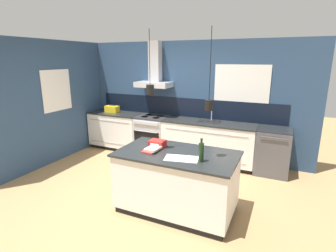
{
  "coord_description": "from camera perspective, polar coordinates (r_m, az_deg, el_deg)",
  "views": [
    {
      "loc": [
        2.14,
        -3.57,
        2.22
      ],
      "look_at": [
        0.25,
        0.53,
        1.05
      ],
      "focal_mm": 28.0,
      "sensor_mm": 36.0,
      "label": 1
    }
  ],
  "objects": [
    {
      "name": "ground_plane",
      "position": [
        4.72,
        -5.67,
        -13.64
      ],
      "size": [
        16.0,
        16.0,
        0.0
      ],
      "primitive_type": "plane",
      "color": "#A87F51",
      "rests_on": "ground"
    },
    {
      "name": "book_stack",
      "position": [
        3.83,
        -3.46,
        -5.1
      ],
      "size": [
        0.22,
        0.3,
        0.05
      ],
      "color": "#B2332D",
      "rests_on": "kitchen_island"
    },
    {
      "name": "wall_left",
      "position": [
        6.32,
        -22.12,
        5.13
      ],
      "size": [
        0.08,
        3.8,
        2.6
      ],
      "color": "navy",
      "rests_on": "ground_plane"
    },
    {
      "name": "oven_range",
      "position": [
        6.22,
        -3.35,
        -1.99
      ],
      "size": [
        0.73,
        0.66,
        0.91
      ],
      "color": "#B5B5BA",
      "rests_on": "ground_plane"
    },
    {
      "name": "kitchen_island",
      "position": [
        3.95,
        1.89,
        -11.99
      ],
      "size": [
        1.72,
        0.97,
        0.91
      ],
      "color": "black",
      "rests_on": "ground_plane"
    },
    {
      "name": "yellow_toolbox",
      "position": [
        6.69,
        -12.08,
        3.62
      ],
      "size": [
        0.34,
        0.18,
        0.19
      ],
      "color": "gold",
      "rests_on": "counter_run_left"
    },
    {
      "name": "wall_back",
      "position": [
        6.04,
        3.36,
        6.26
      ],
      "size": [
        5.6,
        2.48,
        2.6
      ],
      "color": "navy",
      "rests_on": "ground_plane"
    },
    {
      "name": "bottle_on_island",
      "position": [
        3.43,
        7.24,
        -5.64
      ],
      "size": [
        0.07,
        0.07,
        0.32
      ],
      "color": "#193319",
      "rests_on": "kitchen_island"
    },
    {
      "name": "paper_pile",
      "position": [
        3.55,
        2.94,
        -7.08
      ],
      "size": [
        0.49,
        0.34,
        0.01
      ],
      "color": "silver",
      "rests_on": "kitchen_island"
    },
    {
      "name": "counter_run_left",
      "position": [
        6.75,
        -11.06,
        -0.86
      ],
      "size": [
        1.34,
        0.64,
        0.91
      ],
      "color": "black",
      "rests_on": "ground_plane"
    },
    {
      "name": "red_supply_box",
      "position": [
        4.0,
        -2.35,
        -3.85
      ],
      "size": [
        0.23,
        0.19,
        0.1
      ],
      "color": "red",
      "rests_on": "kitchen_island"
    },
    {
      "name": "counter_run_sink",
      "position": [
        5.74,
        8.76,
        -3.5
      ],
      "size": [
        1.99,
        0.64,
        1.25
      ],
      "color": "black",
      "rests_on": "ground_plane"
    },
    {
      "name": "dishwasher",
      "position": [
        5.55,
        21.84,
        -5.1
      ],
      "size": [
        0.63,
        0.65,
        0.91
      ],
      "color": "#4C4C51",
      "rests_on": "ground_plane"
    }
  ]
}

